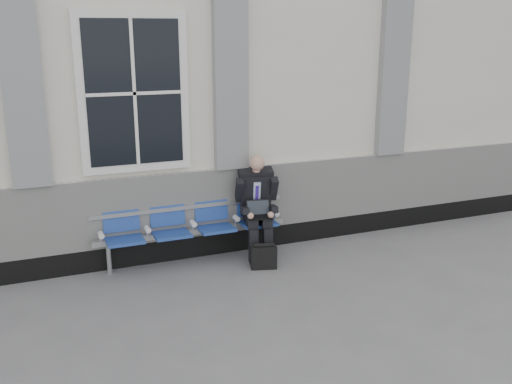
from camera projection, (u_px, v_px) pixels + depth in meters
name	position (u px, v px, depth m)	size (l,w,h in m)	color
ground	(137.00, 318.00, 6.14)	(70.00, 70.00, 0.00)	slate
station_building	(86.00, 83.00, 8.63)	(14.40, 4.40, 4.49)	silver
bench	(192.00, 222.00, 7.52)	(2.60, 0.47, 0.91)	#9EA0A3
businessman	(257.00, 202.00, 7.66)	(0.60, 0.80, 1.41)	black
briefcase	(264.00, 257.00, 7.39)	(0.36, 0.23, 0.34)	black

